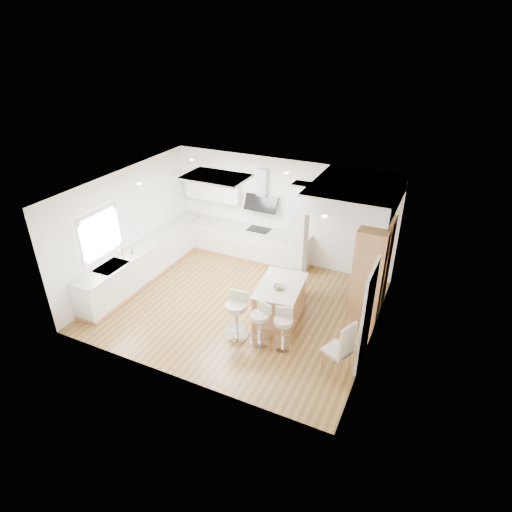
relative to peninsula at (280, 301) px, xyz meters
The scene contains 18 objects.
ground 1.11m from the peninsula, behind, with size 6.00×6.00×0.00m, color olive.
ceiling 1.11m from the peninsula, behind, with size 6.00×5.00×0.02m, color white.
wall_back 2.88m from the peninsula, 112.37° to the left, with size 6.00×0.04×2.80m, color white.
wall_left 4.15m from the peninsula, behind, with size 0.04×5.00×2.80m, color white.
wall_right 2.20m from the peninsula, ahead, with size 0.04×5.00×2.80m, color white.
skylight 3.03m from the peninsula, 161.70° to the left, with size 4.10×2.10×0.06m.
window_left 4.28m from the peninsula, 167.30° to the right, with size 0.06×1.28×1.07m.
doorway_right 2.11m from the peninsula, 17.10° to the right, with size 0.05×1.00×2.10m.
counter_left 3.74m from the peninsula, behind, with size 0.63×4.50×1.35m.
counter_back 2.97m from the peninsula, 131.13° to the left, with size 3.62×0.63×2.50m.
pillar 1.36m from the peninsula, 88.77° to the left, with size 0.35×0.35×2.80m.
soffit 2.80m from the peninsula, 52.64° to the left, with size 1.78×2.20×0.40m.
oven_column 2.15m from the peninsula, 36.75° to the left, with size 0.63×1.21×2.10m.
peninsula is the anchor object (origin of this frame).
bar_stool_a 1.13m from the peninsula, 119.36° to the right, with size 0.50×0.50×1.03m.
bar_stool_b 0.96m from the peninsula, 91.59° to the right, with size 0.50×0.50×0.90m.
bar_stool_c 1.00m from the peninsula, 64.01° to the right, with size 0.50×0.50×0.89m.
dining_chair 2.00m from the peninsula, 33.62° to the right, with size 0.58×0.58×1.13m.
Camera 1 is at (3.84, -7.17, 5.70)m, focal length 30.00 mm.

